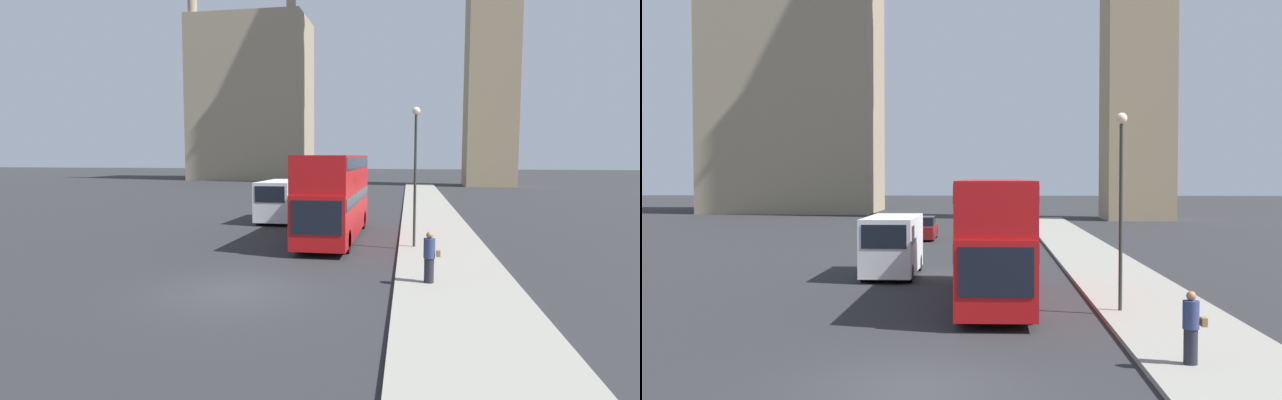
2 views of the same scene
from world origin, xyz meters
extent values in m
plane|color=#28282B|center=(0.00, 0.00, 0.00)|extent=(300.00, 300.00, 0.00)
cube|color=gray|center=(6.97, 0.00, 0.07)|extent=(3.94, 120.00, 0.15)
cube|color=tan|center=(16.53, 59.15, 25.01)|extent=(6.68, 6.68, 50.03)
cube|color=gray|center=(-22.78, 73.29, 14.27)|extent=(20.39, 13.16, 28.55)
cube|color=#B71114|center=(1.71, 10.50, 1.46)|extent=(2.40, 10.85, 2.35)
cube|color=#B71114|center=(1.71, 10.50, 3.46)|extent=(2.40, 10.63, 1.65)
cube|color=black|center=(1.71, 10.50, 2.21)|extent=(2.44, 10.41, 0.55)
cube|color=black|center=(1.71, 10.50, 3.91)|extent=(2.44, 10.20, 0.55)
cube|color=black|center=(1.71, 5.06, 1.74)|extent=(2.12, 0.03, 1.41)
cylinder|color=black|center=(0.84, 6.70, 0.52)|extent=(0.67, 1.04, 1.04)
cylinder|color=black|center=(2.57, 6.70, 0.52)|extent=(0.67, 1.04, 1.04)
cylinder|color=black|center=(0.84, 14.29, 0.52)|extent=(0.67, 1.04, 1.04)
cylinder|color=black|center=(2.57, 14.29, 0.52)|extent=(0.67, 1.04, 1.04)
cube|color=white|center=(-2.78, 16.61, 1.43)|extent=(2.18, 5.28, 2.44)
cube|color=black|center=(-2.78, 13.96, 1.97)|extent=(1.85, 0.02, 0.98)
cube|color=black|center=(-2.78, 14.89, 1.97)|extent=(2.21, 0.95, 0.78)
cylinder|color=black|center=(-3.60, 14.81, 0.38)|extent=(0.54, 0.75, 0.75)
cylinder|color=black|center=(-1.97, 14.81, 0.38)|extent=(0.54, 0.75, 0.75)
cylinder|color=black|center=(-3.60, 18.40, 0.38)|extent=(0.54, 0.75, 0.75)
cylinder|color=black|center=(-1.97, 18.40, 0.38)|extent=(0.54, 0.75, 0.75)
cylinder|color=#23232D|center=(6.10, 1.52, 0.55)|extent=(0.32, 0.32, 0.81)
cylinder|color=navy|center=(6.10, 1.52, 1.28)|extent=(0.37, 0.37, 0.64)
sphere|color=#9E704C|center=(6.10, 1.52, 1.71)|extent=(0.22, 0.22, 0.22)
cube|color=olive|center=(6.38, 1.52, 1.12)|extent=(0.12, 0.24, 0.20)
cylinder|color=#2D332D|center=(5.69, 8.04, 3.11)|extent=(0.12, 0.12, 5.92)
sphere|color=beige|center=(5.69, 8.04, 6.25)|extent=(0.36, 0.36, 0.36)
cube|color=maroon|center=(-3.19, 35.01, 0.57)|extent=(1.77, 4.60, 0.82)
cube|color=black|center=(-3.19, 35.13, 1.29)|extent=(1.59, 2.21, 0.62)
cylinder|color=black|center=(-3.88, 33.54, 0.32)|extent=(0.39, 0.63, 0.63)
cylinder|color=black|center=(-2.50, 33.54, 0.32)|extent=(0.39, 0.63, 0.63)
cylinder|color=black|center=(-3.88, 36.48, 0.32)|extent=(0.39, 0.63, 0.63)
cylinder|color=black|center=(-2.50, 36.48, 0.32)|extent=(0.39, 0.63, 0.63)
camera|label=1|loc=(5.40, -14.78, 4.26)|focal=28.00mm
camera|label=2|loc=(1.55, -14.71, 4.41)|focal=40.00mm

